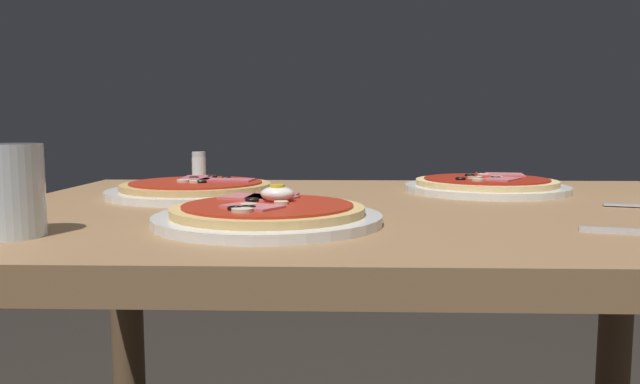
% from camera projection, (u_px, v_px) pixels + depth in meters
% --- Properties ---
extents(dining_table, '(1.20, 0.83, 0.73)m').
position_uv_depth(dining_table, '(381.00, 275.00, 0.94)').
color(dining_table, '#9E754C').
rests_on(dining_table, ground).
extents(pizza_foreground, '(0.29, 0.29, 0.05)m').
position_uv_depth(pizza_foreground, '(268.00, 214.00, 0.75)').
color(pizza_foreground, white).
rests_on(pizza_foreground, dining_table).
extents(pizza_across_left, '(0.31, 0.31, 0.03)m').
position_uv_depth(pizza_across_left, '(197.00, 189.00, 1.05)').
color(pizza_across_left, white).
rests_on(pizza_across_left, dining_table).
extents(pizza_across_right, '(0.30, 0.30, 0.03)m').
position_uv_depth(pizza_across_right, '(486.00, 185.00, 1.12)').
color(pizza_across_right, white).
rests_on(pizza_across_right, dining_table).
extents(water_glass_near, '(0.08, 0.08, 0.10)m').
position_uv_depth(water_glass_near, '(9.00, 197.00, 0.66)').
color(water_glass_near, silver).
rests_on(water_glass_near, dining_table).
extents(salt_shaker, '(0.03, 0.03, 0.07)m').
position_uv_depth(salt_shaker, '(199.00, 167.00, 1.28)').
color(salt_shaker, white).
rests_on(salt_shaker, dining_table).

